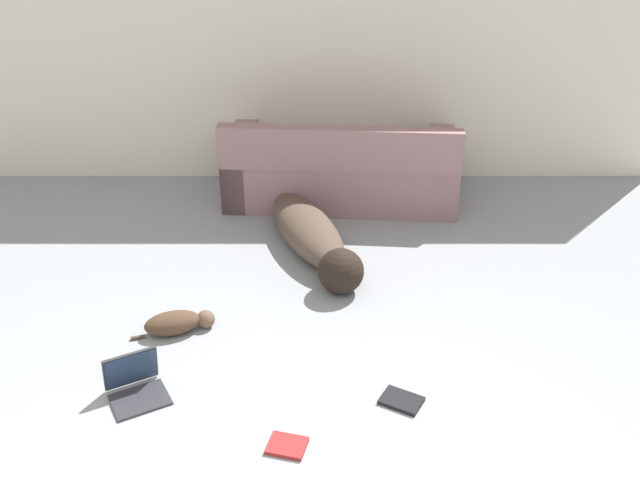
# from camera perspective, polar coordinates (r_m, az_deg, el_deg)

# --- Properties ---
(wall_back) EXTENTS (6.50, 0.06, 2.49)m
(wall_back) POSITION_cam_1_polar(r_m,az_deg,el_deg) (6.39, -1.13, 15.59)
(wall_back) COLOR silver
(wall_back) RESTS_ON ground_plane
(couch) EXTENTS (2.02, 1.01, 0.77)m
(couch) POSITION_cam_1_polar(r_m,az_deg,el_deg) (6.17, 1.75, 5.48)
(couch) COLOR gray
(couch) RESTS_ON ground_plane
(dog) EXTENTS (0.84, 1.75, 0.32)m
(dog) POSITION_cam_1_polar(r_m,az_deg,el_deg) (5.35, -0.50, 0.30)
(dog) COLOR #4C3D33
(dog) RESTS_ON ground_plane
(cat) EXTENTS (0.53, 0.28, 0.15)m
(cat) POSITION_cam_1_polar(r_m,az_deg,el_deg) (4.60, -11.28, -6.49)
(cat) COLOR #473323
(cat) RESTS_ON ground_plane
(laptop_open) EXTENTS (0.40, 0.40, 0.25)m
(laptop_open) POSITION_cam_1_polar(r_m,az_deg,el_deg) (4.17, -14.55, -10.88)
(laptop_open) COLOR #2D2D33
(laptop_open) RESTS_ON ground_plane
(book_red) EXTENTS (0.23, 0.20, 0.02)m
(book_red) POSITION_cam_1_polar(r_m,az_deg,el_deg) (3.78, -2.60, -16.12)
(book_red) COLOR maroon
(book_red) RESTS_ON ground_plane
(book_black) EXTENTS (0.27, 0.25, 0.02)m
(book_black) POSITION_cam_1_polar(r_m,az_deg,el_deg) (4.05, 6.59, -12.65)
(book_black) COLOR black
(book_black) RESTS_ON ground_plane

